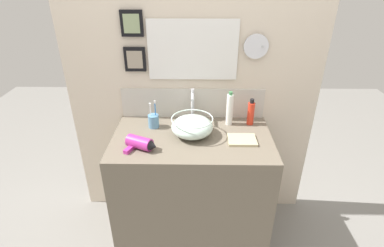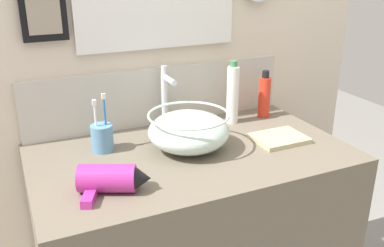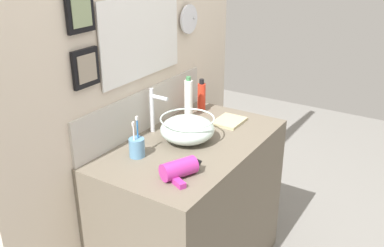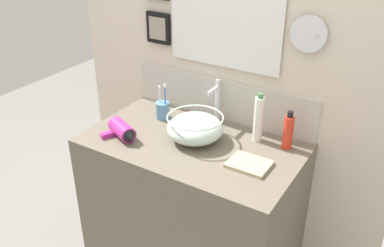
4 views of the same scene
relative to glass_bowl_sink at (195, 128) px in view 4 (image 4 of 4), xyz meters
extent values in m
cube|color=#6B6051|center=(0.00, -0.03, -0.48)|extent=(1.03, 0.60, 0.84)
cube|color=beige|center=(0.00, 0.30, 0.27)|extent=(1.77, 0.06, 2.36)
cube|color=beige|center=(0.00, 0.26, 0.04)|extent=(1.01, 0.02, 0.22)
cube|color=white|center=(0.00, 0.27, 0.42)|extent=(0.53, 0.01, 0.34)
cube|color=white|center=(0.00, 0.26, 0.42)|extent=(0.59, 0.01, 0.40)
cylinder|color=silver|center=(0.41, 0.25, 0.45)|extent=(0.16, 0.01, 0.16)
cylinder|color=silver|center=(0.45, 0.27, 0.45)|extent=(0.01, 0.06, 0.01)
cube|color=black|center=(-0.38, 0.26, 0.36)|extent=(0.14, 0.02, 0.16)
cube|color=gray|center=(-0.38, 0.25, 0.36)|extent=(0.10, 0.01, 0.12)
ellipsoid|color=silver|center=(0.00, 0.00, 0.00)|extent=(0.27, 0.27, 0.12)
torus|color=silver|center=(0.00, 0.00, 0.06)|extent=(0.27, 0.27, 0.01)
torus|color=#B2B7BC|center=(0.00, 0.00, -0.06)|extent=(0.10, 0.10, 0.01)
cylinder|color=silver|center=(0.00, 0.22, 0.04)|extent=(0.02, 0.02, 0.21)
cylinder|color=silver|center=(0.00, 0.17, 0.13)|extent=(0.02, 0.10, 0.02)
cylinder|color=silver|center=(0.00, 0.22, 0.16)|extent=(0.02, 0.02, 0.03)
cylinder|color=#B22D8C|center=(-0.31, -0.16, -0.03)|extent=(0.17, 0.13, 0.08)
cone|color=black|center=(-0.22, -0.20, -0.03)|extent=(0.07, 0.08, 0.07)
cube|color=#B22D8C|center=(-0.37, -0.19, -0.05)|extent=(0.06, 0.09, 0.02)
cylinder|color=#598CB2|center=(-0.26, 0.11, -0.02)|extent=(0.07, 0.07, 0.09)
cylinder|color=blue|center=(-0.25, 0.11, 0.03)|extent=(0.01, 0.01, 0.17)
cube|color=white|center=(-0.25, 0.11, 0.12)|extent=(0.01, 0.01, 0.02)
cylinder|color=white|center=(-0.28, 0.11, 0.02)|extent=(0.01, 0.01, 0.16)
cube|color=white|center=(-0.28, 0.11, 0.10)|extent=(0.01, 0.01, 0.02)
cylinder|color=white|center=(0.25, 0.16, 0.04)|extent=(0.05, 0.05, 0.22)
cylinder|color=#3F7F4C|center=(0.25, 0.16, 0.17)|extent=(0.03, 0.03, 0.02)
cylinder|color=red|center=(0.40, 0.16, 0.01)|extent=(0.05, 0.05, 0.16)
cylinder|color=black|center=(0.40, 0.16, 0.11)|extent=(0.03, 0.03, 0.03)
cube|color=tan|center=(0.32, -0.07, -0.06)|extent=(0.18, 0.14, 0.02)
camera|label=1|loc=(0.03, -1.68, 0.93)|focal=28.00mm
camera|label=2|loc=(-0.53, -1.19, 0.53)|focal=40.00mm
camera|label=3|loc=(-1.61, -1.05, 0.85)|focal=40.00mm
camera|label=4|loc=(0.92, -1.52, 0.96)|focal=40.00mm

